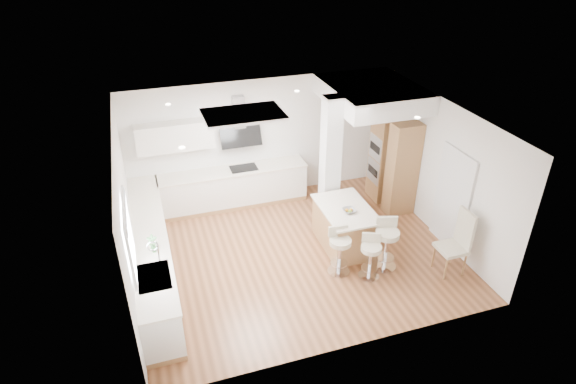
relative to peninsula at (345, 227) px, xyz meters
name	(u,v)px	position (x,y,z in m)	size (l,w,h in m)	color
ground	(296,253)	(-1.00, 0.02, -0.44)	(6.00, 6.00, 0.00)	brown
ceiling	(296,253)	(-1.00, 0.02, -0.44)	(6.00, 5.00, 0.02)	white
wall_back	(261,140)	(-1.00, 2.52, 0.96)	(6.00, 0.04, 2.80)	white
wall_left	(127,219)	(-4.00, 0.02, 0.96)	(0.04, 5.00, 2.80)	white
wall_right	(439,169)	(2.00, 0.02, 0.96)	(0.04, 5.00, 2.80)	white
skylight	(244,115)	(-1.79, 0.62, 2.33)	(4.10, 2.10, 0.06)	silver
window_left	(128,234)	(-3.96, -0.88, 1.25)	(0.06, 1.28, 1.07)	white
doorway_right	(452,201)	(1.97, -0.58, 0.56)	(0.05, 1.00, 2.10)	#433A35
counter_left	(152,254)	(-3.70, 0.25, 0.02)	(0.63, 4.50, 1.35)	#A77847
counter_back	(226,178)	(-1.92, 2.25, 0.26)	(3.62, 0.63, 2.50)	#A77847
pillar	(330,162)	(0.05, 0.97, 0.96)	(0.35, 0.35, 2.80)	silver
soffit	(372,94)	(1.10, 1.42, 2.16)	(1.78, 2.20, 0.40)	white
oven_column	(392,161)	(1.67, 1.25, 0.61)	(0.63, 1.21, 2.10)	#A77847
peninsula	(345,227)	(0.00, 0.00, 0.00)	(0.96, 1.44, 0.94)	#A77847
bar_stool_a	(340,248)	(-0.43, -0.74, 0.08)	(0.45, 0.45, 0.93)	white
bar_stool_b	(371,254)	(0.05, -1.04, 0.05)	(0.51, 0.51, 0.87)	white
bar_stool_c	(386,241)	(0.45, -0.87, 0.13)	(0.57, 0.57, 1.02)	white
dining_chair	(458,240)	(1.62, -1.36, 0.24)	(0.49, 0.49, 1.27)	beige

